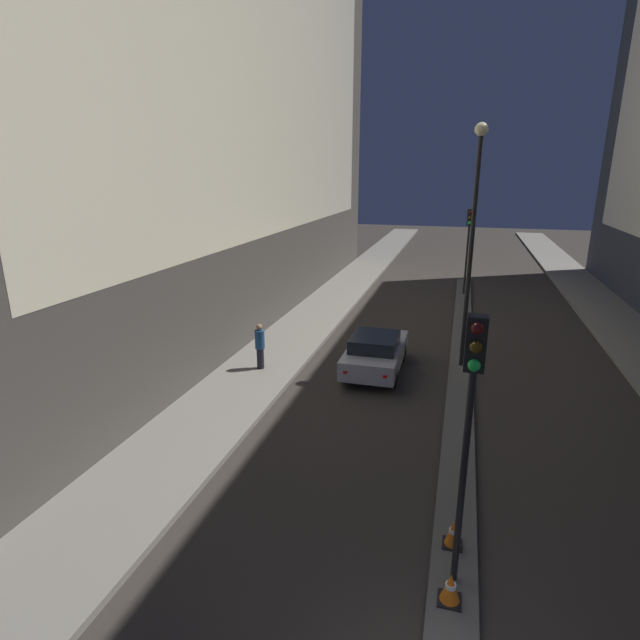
{
  "coord_description": "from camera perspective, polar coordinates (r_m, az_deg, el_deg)",
  "views": [
    {
      "loc": [
        -0.33,
        -4.69,
        7.26
      ],
      "look_at": [
        -6.5,
        17.01,
        0.5
      ],
      "focal_mm": 28.0,
      "sensor_mm": 36.0,
      "label": 1
    }
  ],
  "objects": [
    {
      "name": "traffic_light_near",
      "position": [
        8.46,
        16.85,
        -8.36
      ],
      "size": [
        0.32,
        0.42,
        4.98
      ],
      "color": "black",
      "rests_on": "median_strip"
    },
    {
      "name": "building_left",
      "position": [
        26.31,
        -11.89,
        29.18
      ],
      "size": [
        6.01,
        36.54,
        26.18
      ],
      "color": "#4C4742",
      "rests_on": "ground"
    },
    {
      "name": "car_left_lane",
      "position": [
        18.77,
        6.36,
        -3.66
      ],
      "size": [
        1.94,
        4.28,
        1.49
      ],
      "color": "#B2B2B7",
      "rests_on": "ground"
    },
    {
      "name": "traffic_cone_near",
      "position": [
        9.94,
        14.68,
        -27.5
      ],
      "size": [
        0.41,
        0.41,
        0.55
      ],
      "color": "black",
      "rests_on": "median_strip"
    },
    {
      "name": "median_strip",
      "position": [
        21.54,
        15.85,
        -3.48
      ],
      "size": [
        0.87,
        29.22,
        0.15
      ],
      "color": "#56544F",
      "rests_on": "ground"
    },
    {
      "name": "traffic_light_mid",
      "position": [
        30.8,
        16.62,
        9.51
      ],
      "size": [
        0.32,
        0.42,
        4.98
      ],
      "color": "black",
      "rests_on": "median_strip"
    },
    {
      "name": "street_lamp",
      "position": [
        18.64,
        17.15,
        10.9
      ],
      "size": [
        0.45,
        0.45,
        8.67
      ],
      "color": "black",
      "rests_on": "median_strip"
    },
    {
      "name": "pedestrian_on_left_sidewalk",
      "position": [
        18.59,
        -6.88,
        -2.88
      ],
      "size": [
        0.36,
        0.36,
        1.72
      ],
      "color": "black",
      "rests_on": "sidewalk_left"
    },
    {
      "name": "traffic_cone_far",
      "position": [
        10.99,
        14.98,
        -22.45
      ],
      "size": [
        0.39,
        0.39,
        0.56
      ],
      "color": "black",
      "rests_on": "median_strip"
    }
  ]
}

